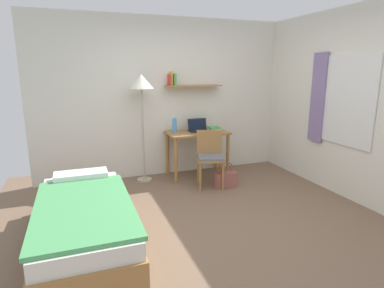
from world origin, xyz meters
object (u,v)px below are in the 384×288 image
object	(u,v)px
standing_lamp	(141,88)
handbag	(226,179)
bed	(85,222)
book_stack	(214,128)
water_bottle	(174,125)
desk_chair	(210,155)
laptop	(198,128)
desk	(197,140)

from	to	relation	value
standing_lamp	handbag	bearing A→B (deg)	-33.39
standing_lamp	bed	bearing A→B (deg)	-119.64
book_stack	handbag	size ratio (longest dim) A/B	0.56
water_bottle	desk_chair	bearing A→B (deg)	-56.91
desk_chair	water_bottle	bearing A→B (deg)	123.09
standing_lamp	laptop	world-z (taller)	standing_lamp
bed	laptop	size ratio (longest dim) A/B	5.90
standing_lamp	book_stack	distance (m)	1.42
book_stack	laptop	bearing A→B (deg)	179.02
bed	handbag	size ratio (longest dim) A/B	4.97
desk	handbag	xyz separation A→B (m)	(0.21, -0.69, -0.48)
water_bottle	book_stack	bearing A→B (deg)	-2.35
desk_chair	water_bottle	world-z (taller)	water_bottle
desk_chair	handbag	bearing A→B (deg)	-41.38
desk_chair	laptop	distance (m)	0.66
desk_chair	book_stack	distance (m)	0.71
desk	handbag	distance (m)	0.86
desk	standing_lamp	bearing A→B (deg)	176.89
book_stack	handbag	xyz separation A→B (m)	(-0.11, -0.74, -0.65)
bed	standing_lamp	bearing A→B (deg)	60.36
bed	standing_lamp	size ratio (longest dim) A/B	1.16
bed	handbag	bearing A→B (deg)	25.08
standing_lamp	book_stack	bearing A→B (deg)	0.08
desk	desk_chair	bearing A→B (deg)	-88.49
handbag	desk_chair	bearing A→B (deg)	138.62
desk	standing_lamp	world-z (taller)	standing_lamp
handbag	book_stack	bearing A→B (deg)	81.32
desk_chair	handbag	size ratio (longest dim) A/B	2.13
water_bottle	handbag	world-z (taller)	water_bottle
bed	handbag	world-z (taller)	bed
desk	handbag	bearing A→B (deg)	-72.88
desk_chair	standing_lamp	distance (m)	1.48
desk_chair	laptop	xyz separation A→B (m)	(0.02, 0.57, 0.33)
desk_chair	water_bottle	distance (m)	0.81
standing_lamp	water_bottle	world-z (taller)	standing_lamp
desk_chair	handbag	xyz separation A→B (m)	(0.20, -0.17, -0.35)
laptop	bed	bearing A→B (deg)	-138.05
standing_lamp	laptop	size ratio (longest dim) A/B	5.07
laptop	handbag	world-z (taller)	laptop
desk_chair	standing_lamp	xyz separation A→B (m)	(-0.92, 0.56, 1.01)
standing_lamp	handbag	size ratio (longest dim) A/B	4.26
bed	desk	distance (m)	2.53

